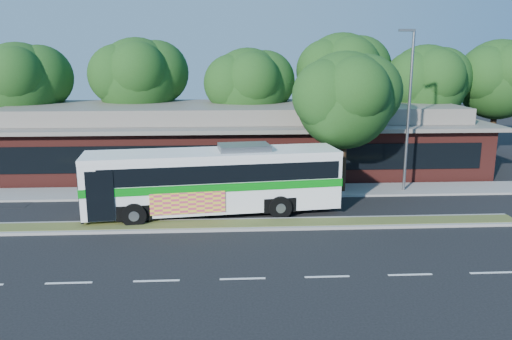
% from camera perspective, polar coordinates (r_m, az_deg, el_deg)
% --- Properties ---
extents(ground, '(120.00, 120.00, 0.00)m').
position_cam_1_polar(ground, '(22.55, -1.92, -6.92)').
color(ground, black).
rests_on(ground, ground).
extents(median_strip, '(26.00, 1.10, 0.15)m').
position_cam_1_polar(median_strip, '(23.09, -1.95, -6.24)').
color(median_strip, '#435624').
rests_on(median_strip, ground).
extents(sidewalk, '(44.00, 2.60, 0.12)m').
position_cam_1_polar(sidewalk, '(28.64, -2.21, -2.48)').
color(sidewalk, gray).
rests_on(sidewalk, ground).
extents(plaza_building, '(33.20, 11.20, 4.45)m').
position_cam_1_polar(plaza_building, '(34.65, -2.44, 3.70)').
color(plaza_building, '#5A211C').
rests_on(plaza_building, ground).
extents(lamp_post, '(0.93, 0.18, 9.07)m').
position_cam_1_polar(lamp_post, '(29.13, 17.03, 6.92)').
color(lamp_post, slate).
rests_on(lamp_post, ground).
extents(tree_bg_a, '(6.47, 5.80, 8.63)m').
position_cam_1_polar(tree_bg_a, '(39.05, -24.76, 9.11)').
color(tree_bg_a, black).
rests_on(tree_bg_a, ground).
extents(tree_bg_b, '(6.69, 6.00, 9.00)m').
position_cam_1_polar(tree_bg_b, '(37.89, -12.71, 10.29)').
color(tree_bg_b, black).
rests_on(tree_bg_b, ground).
extents(tree_bg_c, '(6.24, 5.60, 8.26)m').
position_cam_1_polar(tree_bg_c, '(36.46, -0.30, 9.65)').
color(tree_bg_c, black).
rests_on(tree_bg_c, ground).
extents(tree_bg_d, '(6.91, 6.20, 9.37)m').
position_cam_1_polar(tree_bg_d, '(38.43, 10.36, 10.84)').
color(tree_bg_d, black).
rests_on(tree_bg_d, ground).
extents(tree_bg_e, '(6.47, 5.80, 8.50)m').
position_cam_1_polar(tree_bg_e, '(39.32, 19.27, 9.39)').
color(tree_bg_e, black).
rests_on(tree_bg_e, ground).
extents(tree_bg_f, '(6.69, 6.00, 8.92)m').
position_cam_1_polar(tree_bg_f, '(42.82, 26.35, 9.44)').
color(tree_bg_f, black).
rests_on(tree_bg_f, ground).
extents(transit_bus, '(12.52, 4.16, 3.45)m').
position_cam_1_polar(transit_bus, '(24.40, -4.76, -0.71)').
color(transit_bus, white).
rests_on(transit_bus, ground).
extents(sidewalk_tree, '(5.98, 5.37, 7.95)m').
position_cam_1_polar(sidewalk_tree, '(28.40, 10.82, 8.11)').
color(sidewalk_tree, black).
rests_on(sidewalk_tree, ground).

